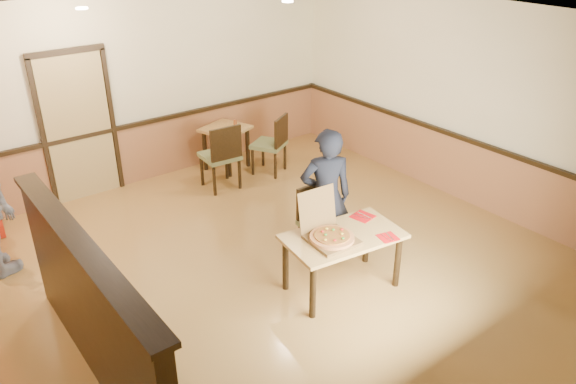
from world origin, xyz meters
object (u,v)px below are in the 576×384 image
at_px(pizza_box, 329,234).
at_px(condiment, 235,124).
at_px(side_chair_left, 222,154).
at_px(side_chair_right, 273,142).
at_px(main_table, 343,243).
at_px(diner_chair, 318,219).
at_px(diner, 326,197).
at_px(side_table, 226,138).

height_order(pizza_box, condiment, pizza_box).
distance_m(side_chair_left, side_chair_right, 0.94).
bearing_deg(main_table, pizza_box, 179.81).
relative_size(diner_chair, condiment, 6.65).
xyz_separation_m(diner_chair, diner, (-0.01, -0.14, 0.35)).
bearing_deg(side_table, diner_chair, -99.65).
bearing_deg(diner, side_chair_right, -86.02).
relative_size(side_chair_right, side_table, 1.15).
bearing_deg(main_table, side_chair_right, 75.38).
distance_m(side_table, condiment, 0.29).
height_order(diner, condiment, diner).
relative_size(main_table, side_table, 1.63).
xyz_separation_m(main_table, side_chair_right, (1.21, 2.94, -0.05)).
distance_m(diner_chair, side_table, 2.89).
height_order(main_table, pizza_box, pizza_box).
relative_size(pizza_box, condiment, 4.40).
bearing_deg(side_chair_left, diner, 93.22).
bearing_deg(main_table, side_chair_left, 92.50).
xyz_separation_m(main_table, side_chair_left, (0.27, 2.93, -0.01)).
relative_size(main_table, side_chair_left, 1.31).
height_order(side_chair_left, diner, diner).
bearing_deg(diner, pizza_box, 78.77).
xyz_separation_m(side_chair_right, side_table, (-0.49, 0.61, 0.00)).
distance_m(diner_chair, diner, 0.38).
height_order(diner_chair, pizza_box, pizza_box).
height_order(side_table, diner, diner).
distance_m(diner_chair, side_chair_right, 2.44).
xyz_separation_m(side_table, diner, (-0.50, -3.00, 0.31)).
relative_size(side_table, condiment, 6.26).
height_order(main_table, side_table, side_table).
distance_m(main_table, condiment, 3.56).
relative_size(side_chair_right, pizza_box, 1.64).
bearing_deg(side_chair_left, diner_chair, 93.42).
relative_size(diner, condiment, 12.60).
xyz_separation_m(side_chair_left, pizza_box, (-0.45, -2.90, 0.18)).
bearing_deg(main_table, side_table, 86.22).
xyz_separation_m(side_chair_right, condiment, (-0.36, 0.51, 0.24)).
distance_m(main_table, diner, 0.65).
bearing_deg(diner_chair, main_table, -108.86).
bearing_deg(side_table, pizza_box, -104.37).
height_order(side_chair_right, diner, diner).
relative_size(diner_chair, side_chair_right, 0.92).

